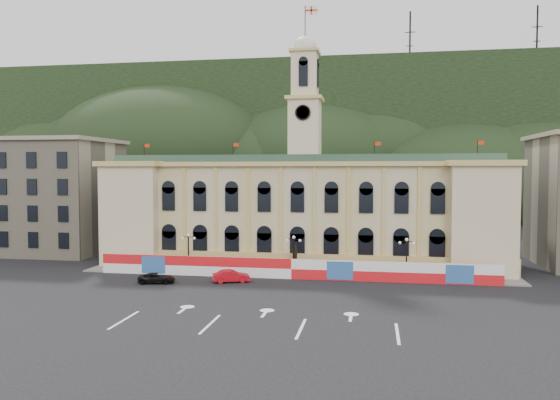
% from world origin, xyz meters
% --- Properties ---
extents(ground, '(260.00, 260.00, 0.00)m').
position_xyz_m(ground, '(0.00, 0.00, 0.00)').
color(ground, black).
rests_on(ground, ground).
extents(lane_markings, '(26.00, 10.00, 0.02)m').
position_xyz_m(lane_markings, '(0.00, -5.00, 0.00)').
color(lane_markings, white).
rests_on(lane_markings, ground).
extents(hill_ridge, '(230.00, 80.00, 64.00)m').
position_xyz_m(hill_ridge, '(0.03, 121.99, 19.48)').
color(hill_ridge, black).
rests_on(hill_ridge, ground).
extents(city_hall, '(56.20, 17.60, 37.10)m').
position_xyz_m(city_hall, '(0.00, 27.63, 7.85)').
color(city_hall, beige).
rests_on(city_hall, ground).
extents(side_building_left, '(21.00, 17.00, 18.60)m').
position_xyz_m(side_building_left, '(-43.00, 30.93, 9.33)').
color(side_building_left, tan).
rests_on(side_building_left, ground).
extents(hoarding_fence, '(50.00, 0.44, 2.50)m').
position_xyz_m(hoarding_fence, '(0.06, 15.07, 1.25)').
color(hoarding_fence, red).
rests_on(hoarding_fence, ground).
extents(pavement, '(56.00, 5.50, 0.16)m').
position_xyz_m(pavement, '(0.00, 17.75, 0.08)').
color(pavement, slate).
rests_on(pavement, ground).
extents(statue, '(1.40, 1.40, 3.72)m').
position_xyz_m(statue, '(0.00, 18.00, 1.19)').
color(statue, '#595651').
rests_on(statue, ground).
extents(lamp_left, '(1.96, 0.44, 5.15)m').
position_xyz_m(lamp_left, '(-14.00, 17.00, 3.07)').
color(lamp_left, black).
rests_on(lamp_left, ground).
extents(lamp_center, '(1.96, 0.44, 5.15)m').
position_xyz_m(lamp_center, '(0.00, 17.00, 3.07)').
color(lamp_center, black).
rests_on(lamp_center, ground).
extents(lamp_right, '(1.96, 0.44, 5.15)m').
position_xyz_m(lamp_right, '(14.00, 17.00, 3.07)').
color(lamp_right, black).
rests_on(lamp_right, ground).
extents(red_sedan, '(4.50, 5.50, 1.47)m').
position_xyz_m(red_sedan, '(-6.80, 11.74, 0.74)').
color(red_sedan, '#B80D16').
rests_on(red_sedan, ground).
extents(black_suv, '(3.79, 5.19, 1.22)m').
position_xyz_m(black_suv, '(-15.41, 9.75, 0.61)').
color(black_suv, black).
rests_on(black_suv, ground).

